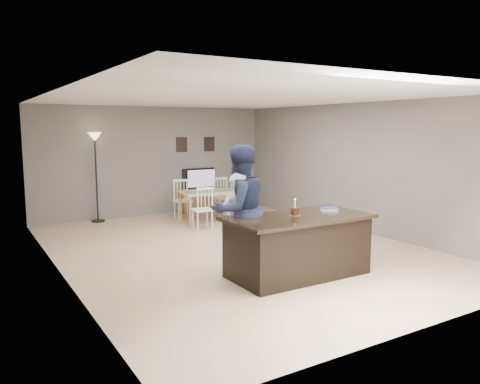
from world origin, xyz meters
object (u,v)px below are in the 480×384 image
tv_console (202,200)px  dining_table (214,197)px  plate_stack (329,209)px  woman (236,224)px  floor_lamp (95,153)px  kitchen_island (298,245)px  television (200,178)px  birthday_cake (295,211)px  man (239,210)px

tv_console → dining_table: size_ratio=0.64×
plate_stack → dining_table: size_ratio=0.15×
woman → floor_lamp: (-0.77, 5.04, 0.85)m
woman → plate_stack: bearing=157.9°
kitchen_island → plate_stack: plate_stack is taller
television → birthday_cake: bearing=77.6°
kitchen_island → television: television is taller
television → man: bearing=69.7°
tv_console → birthday_cake: bearing=-102.5°
kitchen_island → woman: 0.96m
kitchen_island → plate_stack: size_ratio=7.57×
man → floor_lamp: bearing=-87.0°
kitchen_island → man: 1.01m
floor_lamp → tv_console: bearing=-0.4°
television → floor_lamp: size_ratio=0.44×
tv_console → man: size_ratio=0.62×
kitchen_island → television: size_ratio=2.35×
television → man: (-1.88, -5.09, 0.10)m
tv_console → man: bearing=-110.5°
kitchen_island → woman: size_ratio=1.41×
birthday_cake → plate_stack: birthday_cake is taller
plate_stack → birthday_cake: bearing=-176.0°
man → dining_table: (1.49, 3.62, -0.37)m
tv_console → plate_stack: 5.53m
tv_console → floor_lamp: 3.00m
television → woman: 5.44m
man → plate_stack: man is taller
kitchen_island → dining_table: 4.25m
kitchen_island → man: man is taller
man → floor_lamp: 5.15m
man → floor_lamp: floor_lamp is taller
television → floor_lamp: (-2.70, -0.05, 0.75)m
plate_stack → floor_lamp: floor_lamp is taller
dining_table → tv_console: bearing=80.8°
man → birthday_cake: 0.82m
kitchen_island → tv_console: bearing=77.8°
kitchen_island → floor_lamp: size_ratio=1.04×
birthday_cake → dining_table: birthday_cake is taller
dining_table → kitchen_island: bearing=-94.7°
tv_console → plate_stack: bearing=-95.3°
woman → plate_stack: woman is taller
man → plate_stack: 1.45m
woman → tv_console: bearing=-115.6°
man → tv_console: bearing=-116.7°
television → tv_console: bearing=90.0°
floor_lamp → woman: bearing=-81.3°
tv_console → dining_table: bearing=-105.5°
tv_console → birthday_cake: birthday_cake is taller
kitchen_island → dining_table: bearing=79.0°
birthday_cake → man: bearing=142.7°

